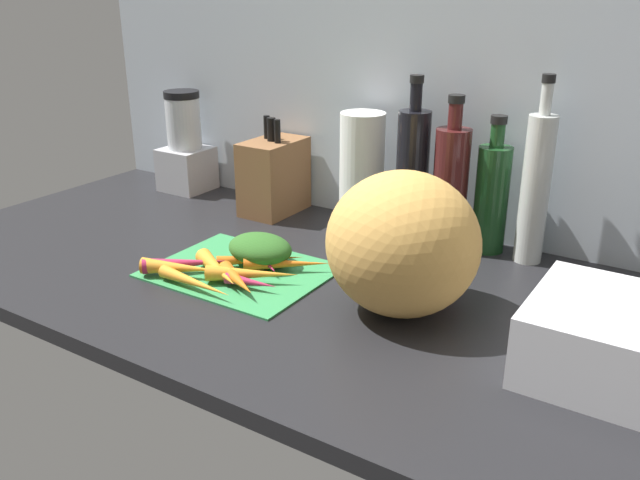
% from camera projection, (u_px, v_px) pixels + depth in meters
% --- Properties ---
extents(ground_plane, '(1.70, 0.80, 0.03)m').
position_uv_depth(ground_plane, '(299.00, 281.00, 1.30)').
color(ground_plane, black).
extents(wall_back, '(1.70, 0.03, 0.60)m').
position_uv_depth(wall_back, '(394.00, 92.00, 1.49)').
color(wall_back, '#ADB7C1').
rests_on(wall_back, ground_plane).
extents(cutting_board, '(0.33, 0.27, 0.01)m').
position_uv_depth(cutting_board, '(241.00, 270.00, 1.31)').
color(cutting_board, '#338C4C').
rests_on(cutting_board, ground_plane).
extents(carrot_0, '(0.15, 0.12, 0.03)m').
position_uv_depth(carrot_0, '(287.00, 264.00, 1.29)').
color(carrot_0, orange).
rests_on(carrot_0, cutting_board).
extents(carrot_1, '(0.15, 0.09, 0.03)m').
position_uv_depth(carrot_1, '(180.00, 268.00, 1.27)').
color(carrot_1, orange).
rests_on(carrot_1, cutting_board).
extents(carrot_2, '(0.15, 0.10, 0.03)m').
position_uv_depth(carrot_2, '(218.00, 269.00, 1.26)').
color(carrot_2, orange).
rests_on(carrot_2, cutting_board).
extents(carrot_3, '(0.18, 0.04, 0.02)m').
position_uv_depth(carrot_3, '(195.00, 283.00, 1.21)').
color(carrot_3, orange).
rests_on(carrot_3, cutting_board).
extents(carrot_4, '(0.11, 0.08, 0.03)m').
position_uv_depth(carrot_4, '(265.00, 261.00, 1.30)').
color(carrot_4, '#B2264C').
rests_on(carrot_4, cutting_board).
extents(carrot_5, '(0.14, 0.13, 0.03)m').
position_uv_depth(carrot_5, '(185.00, 263.00, 1.29)').
color(carrot_5, '#B2264C').
rests_on(carrot_5, cutting_board).
extents(carrot_6, '(0.15, 0.13, 0.02)m').
position_uv_depth(carrot_6, '(261.00, 259.00, 1.32)').
color(carrot_6, orange).
rests_on(carrot_6, cutting_board).
extents(carrot_7, '(0.11, 0.04, 0.02)m').
position_uv_depth(carrot_7, '(251.00, 282.00, 1.22)').
color(carrot_7, '#B2264C').
rests_on(carrot_7, cutting_board).
extents(carrot_8, '(0.12, 0.08, 0.03)m').
position_uv_depth(carrot_8, '(237.00, 280.00, 1.22)').
color(carrot_8, orange).
rests_on(carrot_8, cutting_board).
extents(carrot_9, '(0.17, 0.11, 0.03)m').
position_uv_depth(carrot_9, '(252.00, 274.00, 1.24)').
color(carrot_9, orange).
rests_on(carrot_9, cutting_board).
extents(carrot_greens_pile, '(0.14, 0.11, 0.06)m').
position_uv_depth(carrot_greens_pile, '(260.00, 249.00, 1.32)').
color(carrot_greens_pile, '#2D6023').
rests_on(carrot_greens_pile, cutting_board).
extents(winter_squash, '(0.26, 0.25, 0.25)m').
position_uv_depth(winter_squash, '(402.00, 244.00, 1.11)').
color(winter_squash, gold).
rests_on(winter_squash, ground_plane).
extents(knife_block, '(0.11, 0.17, 0.23)m').
position_uv_depth(knife_block, '(274.00, 176.00, 1.61)').
color(knife_block, brown).
rests_on(knife_block, ground_plane).
extents(blender_appliance, '(0.12, 0.12, 0.27)m').
position_uv_depth(blender_appliance, '(185.00, 148.00, 1.78)').
color(blender_appliance, '#B2B2B7').
rests_on(blender_appliance, ground_plane).
extents(paper_towel_roll, '(0.10, 0.10, 0.27)m').
position_uv_depth(paper_towel_roll, '(362.00, 172.00, 1.49)').
color(paper_towel_roll, white).
rests_on(paper_towel_roll, ground_plane).
extents(bottle_0, '(0.07, 0.07, 0.36)m').
position_uv_depth(bottle_0, '(412.00, 175.00, 1.42)').
color(bottle_0, black).
rests_on(bottle_0, ground_plane).
extents(bottle_1, '(0.07, 0.07, 0.32)m').
position_uv_depth(bottle_1, '(450.00, 187.00, 1.38)').
color(bottle_1, '#471919').
rests_on(bottle_1, ground_plane).
extents(bottle_2, '(0.07, 0.07, 0.29)m').
position_uv_depth(bottle_2, '(491.00, 196.00, 1.37)').
color(bottle_2, '#19421E').
rests_on(bottle_2, ground_plane).
extents(bottle_3, '(0.06, 0.06, 0.37)m').
position_uv_depth(bottle_3, '(535.00, 187.00, 1.30)').
color(bottle_3, silver).
rests_on(bottle_3, ground_plane).
extents(dish_rack, '(0.30, 0.24, 0.11)m').
position_uv_depth(dish_rack, '(638.00, 347.00, 0.93)').
color(dish_rack, silver).
rests_on(dish_rack, ground_plane).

